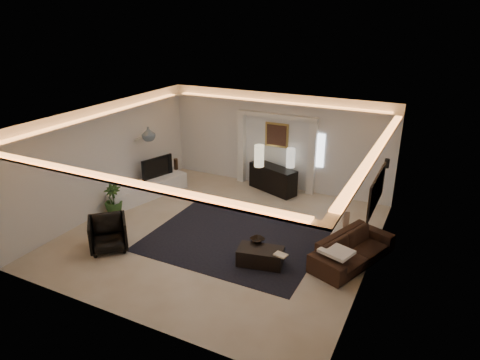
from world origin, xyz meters
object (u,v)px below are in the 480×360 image
at_px(console, 273,179).
at_px(coffee_table, 260,256).
at_px(sofa, 353,249).
at_px(armchair, 108,234).

relative_size(console, coffee_table, 1.61).
relative_size(console, sofa, 0.73).
height_order(coffee_table, armchair, armchair).
bearing_deg(console, sofa, -22.34).
bearing_deg(coffee_table, armchair, -176.04).
xyz_separation_m(console, sofa, (3.07, -2.89, -0.09)).
xyz_separation_m(coffee_table, armchair, (-3.38, -0.95, 0.18)).
xyz_separation_m(sofa, armchair, (-5.13, -1.94, 0.07)).
relative_size(sofa, armchair, 2.54).
xyz_separation_m(console, armchair, (-2.06, -4.83, -0.02)).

